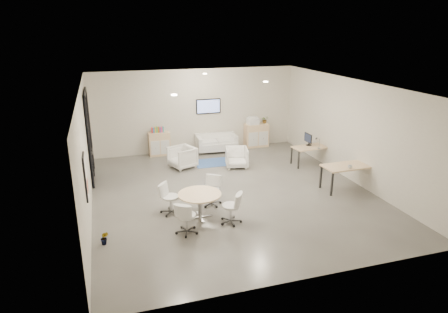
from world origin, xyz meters
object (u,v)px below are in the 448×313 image
armchair_right (237,156)px  desk_front (347,168)px  loveseat (216,143)px  sideboard_right (256,135)px  sideboard_left (159,144)px  armchair_left (182,156)px  desk_rear (311,148)px  round_table (200,197)px

armchair_right → desk_front: armchair_right is taller
loveseat → sideboard_right: bearing=7.6°
sideboard_left → armchair_left: (0.55, -1.64, -0.04)m
sideboard_right → armchair_left: size_ratio=1.17×
loveseat → sideboard_left: bearing=178.7°
sideboard_right → desk_rear: sideboard_right is taller
desk_rear → armchair_right: bearing=162.5°
armchair_left → desk_front: 5.53m
desk_rear → round_table: bearing=-154.7°
desk_rear → sideboard_left: bearing=145.8°
sideboard_left → sideboard_right: sideboard_right is taller
sideboard_right → desk_front: size_ratio=0.64×
armchair_left → sideboard_right: bearing=93.8°
loveseat → desk_front: (2.69, -4.87, 0.37)m
desk_rear → desk_front: 2.35m
sideboard_left → round_table: (0.21, -5.58, 0.15)m
sideboard_left → desk_front: sideboard_left is taller
loveseat → desk_rear: size_ratio=1.20×
sideboard_right → desk_front: (0.94, -5.02, 0.21)m
desk_rear → sideboard_right: bearing=105.0°
armchair_right → round_table: armchair_right is taller
sideboard_left → round_table: size_ratio=0.80×
sideboard_right → armchair_right: size_ratio=1.24×
armchair_left → desk_front: armchair_left is taller
loveseat → armchair_left: 2.23m
sideboard_left → desk_front: 7.04m
sideboard_right → armchair_left: (-3.42, -1.62, -0.07)m
desk_front → round_table: (-4.70, -0.54, -0.09)m
armchair_left → desk_rear: (4.43, -1.05, 0.20)m
sideboard_right → loveseat: (-1.75, -0.14, -0.16)m
sideboard_left → armchair_left: 1.73m
sideboard_left → armchair_right: size_ratio=1.17×
armchair_right → desk_rear: (2.60, -0.53, 0.22)m
sideboard_right → armchair_left: 3.78m
armchair_right → loveseat: bearing=107.8°
sideboard_left → desk_rear: size_ratio=0.66×
sideboard_left → armchair_left: size_ratio=1.10×
armchair_right → desk_front: size_ratio=0.52×
sideboard_right → round_table: sideboard_right is taller
sideboard_left → armchair_right: (2.39, -2.16, -0.06)m
sideboard_right → round_table: (-3.76, -5.56, 0.12)m
sideboard_left → round_table: 5.58m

